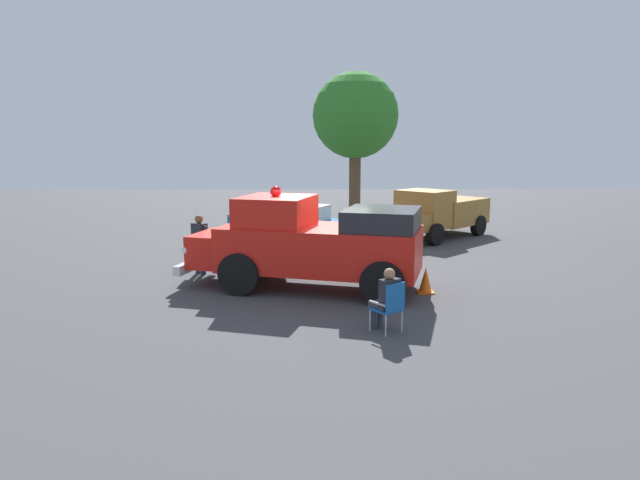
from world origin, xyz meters
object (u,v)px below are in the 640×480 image
object	(u,v)px
lawn_chair_near_truck	(391,304)
traffic_cone	(425,281)
classic_hot_rod	(289,225)
vintage_fire_truck	(311,242)
lawn_chair_by_car	(241,217)
spectator_seated	(386,297)
oak_tree_right	(355,116)
spectator_standing	(200,240)
parked_pickup	(438,212)

from	to	relation	value
lawn_chair_near_truck	traffic_cone	world-z (taller)	lawn_chair_near_truck
classic_hot_rod	lawn_chair_near_truck	size ratio (longest dim) A/B	4.63
vintage_fire_truck	lawn_chair_by_car	size ratio (longest dim) A/B	6.20
lawn_chair_near_truck	lawn_chair_by_car	xyz separation A→B (m)	(12.99, 4.33, 0.00)
spectator_seated	oak_tree_right	world-z (taller)	oak_tree_right
vintage_fire_truck	classic_hot_rod	xyz separation A→B (m)	(6.19, 0.71, -0.45)
traffic_cone	oak_tree_right	bearing A→B (deg)	1.52
lawn_chair_by_car	spectator_seated	distance (m)	13.57
vintage_fire_truck	lawn_chair_by_car	world-z (taller)	vintage_fire_truck
spectator_standing	traffic_cone	xyz separation A→B (m)	(-2.21, -5.92, -0.66)
parked_pickup	lawn_chair_near_truck	world-z (taller)	parked_pickup
vintage_fire_truck	lawn_chair_by_car	distance (m)	9.99
oak_tree_right	traffic_cone	size ratio (longest dim) A/B	11.24
lawn_chair_near_truck	spectator_seated	world-z (taller)	spectator_seated
spectator_standing	classic_hot_rod	bearing A→B (deg)	-28.41
parked_pickup	oak_tree_right	size ratio (longest dim) A/B	0.66
parked_pickup	lawn_chair_near_truck	distance (m)	11.63
lawn_chair_by_car	spectator_standing	world-z (taller)	spectator_standing
lawn_chair_near_truck	oak_tree_right	bearing A→B (deg)	-2.85
vintage_fire_truck	spectator_standing	distance (m)	3.58
lawn_chair_near_truck	traffic_cone	bearing A→B (deg)	-23.91
lawn_chair_by_car	oak_tree_right	bearing A→B (deg)	-44.60
lawn_chair_near_truck	parked_pickup	bearing A→B (deg)	-17.49
lawn_chair_near_truck	spectator_standing	xyz separation A→B (m)	(5.19, 4.60, 0.37)
lawn_chair_by_car	parked_pickup	bearing A→B (deg)	-103.69
classic_hot_rod	lawn_chair_by_car	distance (m)	3.99
classic_hot_rod	lawn_chair_by_car	size ratio (longest dim) A/B	4.63
parked_pickup	spectator_seated	distance (m)	11.55
parked_pickup	traffic_cone	distance (m)	8.42
oak_tree_right	traffic_cone	xyz separation A→B (m)	(-15.33, -0.41, -4.64)
classic_hot_rod	spectator_seated	distance (m)	9.75
vintage_fire_truck	lawn_chair_by_car	bearing A→B (deg)	16.51
spectator_standing	traffic_cone	size ratio (longest dim) A/B	2.64
vintage_fire_truck	traffic_cone	world-z (taller)	vintage_fire_truck
oak_tree_right	parked_pickup	bearing A→B (deg)	-160.33
lawn_chair_near_truck	traffic_cone	distance (m)	3.26
lawn_chair_near_truck	vintage_fire_truck	bearing A→B (deg)	23.63
vintage_fire_truck	lawn_chair_near_truck	bearing A→B (deg)	-156.37
lawn_chair_by_car	spectator_standing	xyz separation A→B (m)	(-7.80, 0.27, 0.37)
spectator_seated	traffic_cone	world-z (taller)	spectator_seated
spectator_seated	oak_tree_right	distance (m)	18.71
classic_hot_rod	parked_pickup	world-z (taller)	parked_pickup
spectator_standing	oak_tree_right	xyz separation A→B (m)	(13.12, -5.51, 3.98)
parked_pickup	spectator_standing	xyz separation A→B (m)	(-5.90, 8.09, -0.02)
parked_pickup	spectator_standing	size ratio (longest dim) A/B	2.81
lawn_chair_by_car	vintage_fire_truck	bearing A→B (deg)	-163.49
oak_tree_right	spectator_seated	bearing A→B (deg)	176.89
spectator_seated	oak_tree_right	size ratio (longest dim) A/B	0.18
vintage_fire_truck	spectator_seated	world-z (taller)	vintage_fire_truck
spectator_seated	spectator_standing	xyz separation A→B (m)	(5.08, 4.52, 0.27)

